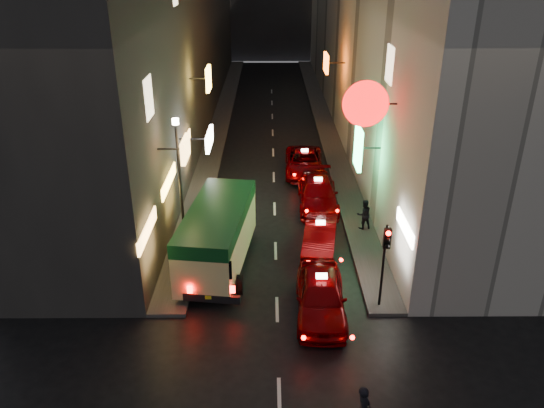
{
  "coord_description": "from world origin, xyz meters",
  "views": [
    {
      "loc": [
        -0.31,
        -8.43,
        12.6
      ],
      "look_at": [
        -0.17,
        13.0,
        2.43
      ],
      "focal_mm": 35.0,
      "sensor_mm": 36.0,
      "label": 1
    }
  ],
  "objects_px": {
    "taxi_near": "(321,293)",
    "traffic_light": "(386,250)",
    "minibus": "(218,230)",
    "pedestrian_crossing": "(364,407)",
    "lamp_post": "(180,177)"
  },
  "relations": [
    {
      "from": "taxi_near",
      "to": "traffic_light",
      "type": "height_order",
      "value": "traffic_light"
    },
    {
      "from": "pedestrian_crossing",
      "to": "traffic_light",
      "type": "bearing_deg",
      "value": 5.53
    },
    {
      "from": "taxi_near",
      "to": "traffic_light",
      "type": "xyz_separation_m",
      "value": [
        2.34,
        0.18,
        1.76
      ]
    },
    {
      "from": "taxi_near",
      "to": "pedestrian_crossing",
      "type": "distance_m",
      "value": 5.65
    },
    {
      "from": "minibus",
      "to": "taxi_near",
      "type": "bearing_deg",
      "value": -39.23
    },
    {
      "from": "minibus",
      "to": "lamp_post",
      "type": "distance_m",
      "value": 2.87
    },
    {
      "from": "traffic_light",
      "to": "pedestrian_crossing",
      "type": "bearing_deg",
      "value": -105.61
    },
    {
      "from": "minibus",
      "to": "pedestrian_crossing",
      "type": "distance_m",
      "value": 10.3
    },
    {
      "from": "minibus",
      "to": "lamp_post",
      "type": "height_order",
      "value": "lamp_post"
    },
    {
      "from": "pedestrian_crossing",
      "to": "lamp_post",
      "type": "bearing_deg",
      "value": 53.68
    },
    {
      "from": "traffic_light",
      "to": "lamp_post",
      "type": "distance_m",
      "value": 9.42
    },
    {
      "from": "taxi_near",
      "to": "pedestrian_crossing",
      "type": "relative_size",
      "value": 3.22
    },
    {
      "from": "pedestrian_crossing",
      "to": "lamp_post",
      "type": "xyz_separation_m",
      "value": [
        -6.58,
        10.32,
        2.81
      ]
    },
    {
      "from": "traffic_light",
      "to": "lamp_post",
      "type": "bearing_deg",
      "value": 151.09
    },
    {
      "from": "minibus",
      "to": "traffic_light",
      "type": "relative_size",
      "value": 1.96
    }
  ]
}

